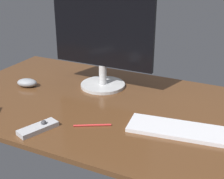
{
  "coord_description": "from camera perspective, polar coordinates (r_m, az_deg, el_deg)",
  "views": [
    {
      "loc": [
        60.5,
        -113.79,
        63.17
      ],
      "look_at": [
        3.79,
        2.26,
        8.0
      ],
      "focal_mm": 52.04,
      "sensor_mm": 36.0,
      "label": 1
    }
  ],
  "objects": [
    {
      "name": "media_remote",
      "position": [
        1.24,
        -12.83,
        -6.6
      ],
      "size": [
        10.19,
        16.04,
        3.23
      ],
      "rotation": [
        0.0,
        0.0,
        1.21
      ],
      "color": "#B7B7BC",
      "rests_on": "desk"
    },
    {
      "name": "pen",
      "position": [
        1.24,
        -3.46,
        -6.28
      ],
      "size": [
        12.87,
        7.68,
        0.74
      ],
      "primitive_type": "cylinder",
      "rotation": [
        0.0,
        1.57,
        0.51
      ],
      "color": "red",
      "rests_on": "desk"
    },
    {
      "name": "keyboard",
      "position": [
        1.22,
        13.09,
        -7.12
      ],
      "size": [
        44.74,
        18.75,
        1.46
      ],
      "primitive_type": "cube",
      "rotation": [
        0.0,
        0.0,
        0.13
      ],
      "color": "white",
      "rests_on": "desk"
    },
    {
      "name": "desk",
      "position": [
        1.43,
        -1.76,
        -2.64
      ],
      "size": [
        140.0,
        84.0,
        2.0
      ],
      "primitive_type": "cube",
      "color": "brown",
      "rests_on": "ground"
    },
    {
      "name": "computer_mouse",
      "position": [
        1.64,
        -14.71,
        1.15
      ],
      "size": [
        11.17,
        8.76,
        4.0
      ],
      "primitive_type": "ellipsoid",
      "rotation": [
        0.0,
        0.0,
        0.28
      ],
      "color": "#999EA5",
      "rests_on": "desk"
    },
    {
      "name": "monitor",
      "position": [
        1.52,
        -1.72,
        8.84
      ],
      "size": [
        50.32,
        21.63,
        46.42
      ],
      "rotation": [
        0.0,
        0.0,
        0.0
      ],
      "color": "silver",
      "rests_on": "desk"
    }
  ]
}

